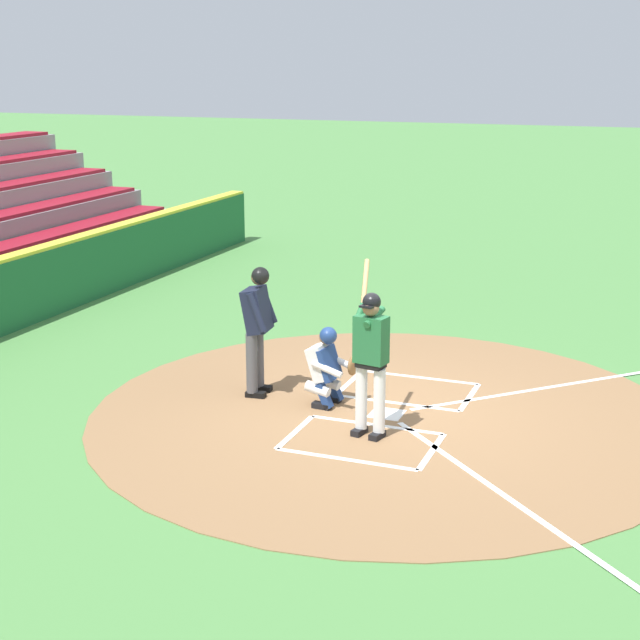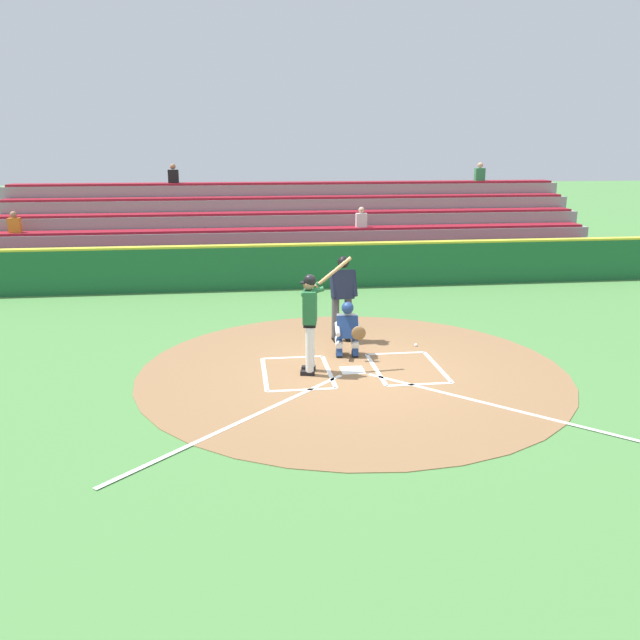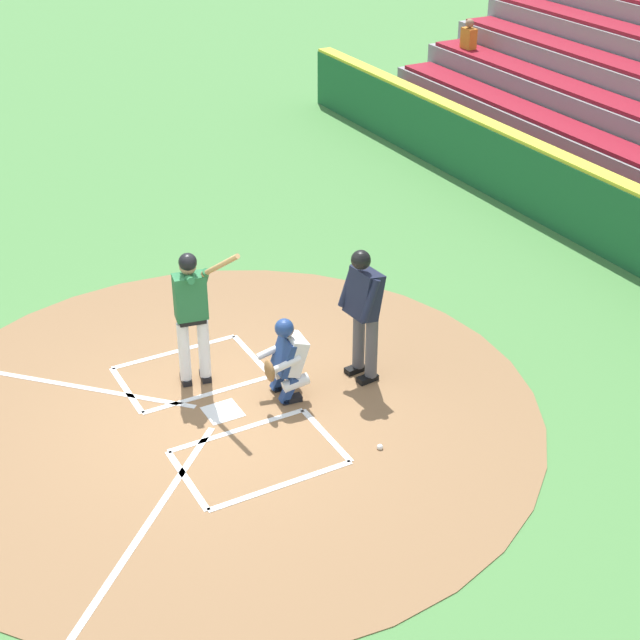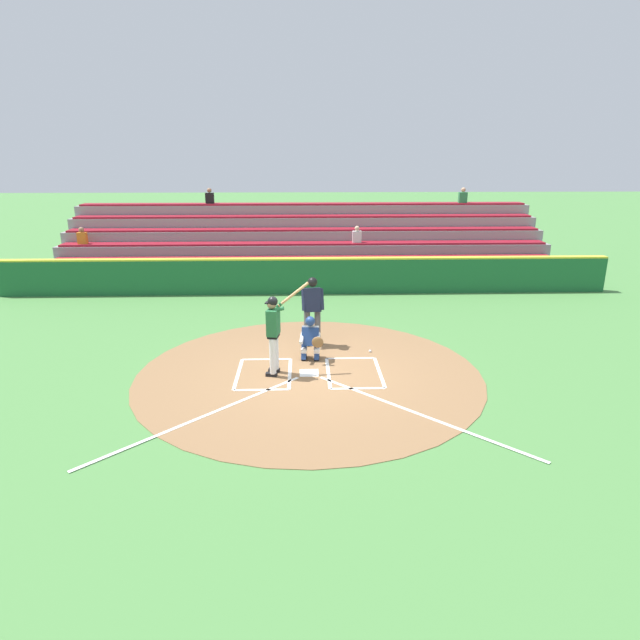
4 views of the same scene
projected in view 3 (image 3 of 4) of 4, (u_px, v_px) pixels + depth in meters
ground_plane at (223, 413)px, 12.18m from camera, size 120.00×120.00×0.00m
dirt_circle at (223, 412)px, 12.18m from camera, size 8.00×8.00×0.01m
home_plate_and_chalk at (156, 431)px, 11.81m from camera, size 7.93×4.91×0.01m
batter at (192, 309)px, 12.24m from camera, size 1.03×0.58×2.13m
catcher at (286, 357)px, 12.21m from camera, size 0.59×0.65×1.13m
plate_umpire at (363, 306)px, 12.38m from camera, size 0.60×0.45×1.86m
baseball at (380, 447)px, 11.50m from camera, size 0.07×0.07×0.07m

